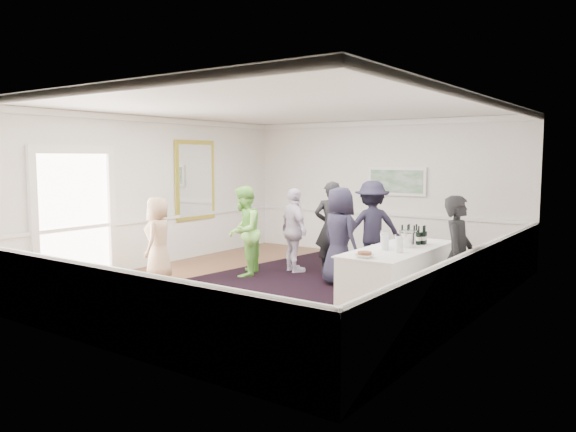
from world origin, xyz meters
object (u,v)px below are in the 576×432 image
Objects in this scene: serving_table at (398,280)px; guest_dark_b at (332,228)px; bartender at (458,256)px; guest_lilac at (294,231)px; guest_navy at (340,236)px; ice_bucket at (408,239)px; guest_green at (244,231)px; guest_tan at (158,239)px; guest_dark_a at (372,227)px; nut_bowl at (365,255)px.

serving_table is 1.30× the size of guest_dark_b.
bartender is 1.04× the size of guest_lilac.
guest_navy is at bearing 67.29° from bartender.
guest_dark_b is 7.17× the size of ice_bucket.
serving_table is 3.34m from guest_lilac.
bartender is at bearing -167.02° from guest_lilac.
guest_lilac is at bearing 120.42° from guest_green.
serving_table is 0.63m from ice_bucket.
guest_lilac is 3.30m from ice_bucket.
guest_navy is (3.03, 1.62, 0.10)m from guest_tan.
bartender is 0.95× the size of guest_dark_a.
serving_table is 1.35× the size of guest_navy.
guest_tan is 3.38m from guest_dark_b.
guest_green is 0.95× the size of guest_dark_b.
bartender reaches higher than nut_bowl.
guest_tan is at bearing 93.43° from bartender.
guest_lilac is (-2.96, 1.51, 0.36)m from serving_table.
guest_dark_b is (0.70, 0.30, 0.07)m from guest_lilac.
guest_lilac reaches higher than serving_table.
guest_green is 3.67m from ice_bucket.
guest_navy is (-1.64, 1.07, 0.40)m from serving_table.
guest_dark_b reaches higher than guest_lilac.
nut_bowl is (-0.05, -1.02, 0.53)m from serving_table.
guest_navy reaches higher than guest_tan.
guest_green is 0.95× the size of guest_dark_a.
guest_dark_b is 7.43× the size of nut_bowl.
ice_bucket is at bearing 95.95° from bartender.
guest_tan is 0.90× the size of guest_green.
guest_dark_a is at bearing 106.83° from guest_green.
guest_dark_b is (2.42, 2.36, 0.14)m from guest_tan.
guest_green is (1.10, 1.21, 0.09)m from guest_tan.
ice_bucket is (1.69, -2.14, 0.16)m from guest_dark_a.
ice_bucket is at bearing 116.16° from guest_dark_b.
guest_dark_a is 2.73m from ice_bucket.
guest_green is at bearing 12.46° from guest_dark_b.
guest_navy is at bearing 152.42° from ice_bucket.
guest_navy is at bearing 101.05° from guest_dark_b.
guest_dark_a is 3.70m from nut_bowl.
guest_tan is 0.85× the size of guest_dark_b.
guest_green is (-3.57, 0.66, 0.39)m from serving_table.
bartender is 3.92m from guest_lilac.
bartender is 2.53m from guest_navy.
guest_green reaches higher than ice_bucket.
guest_dark_a reaches higher than ice_bucket.
nut_bowl reaches higher than serving_table.
bartender is at bearing 125.33° from guest_dark_b.
guest_dark_b is (-3.04, 1.48, 0.04)m from bartender.
guest_dark_a is 0.81m from guest_dark_b.
bartender is 3.12m from guest_dark_a.
ice_bucket is 1.21m from nut_bowl.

